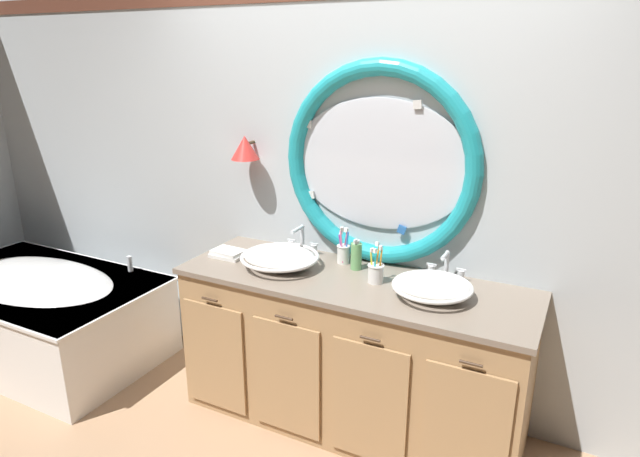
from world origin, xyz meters
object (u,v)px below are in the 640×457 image
at_px(bathtub, 41,309).
at_px(toothbrush_holder_right, 376,272).
at_px(sink_basin_right, 432,287).
at_px(folded_hand_towel, 228,253).
at_px(soap_dispenser, 356,255).
at_px(sink_basin_left, 280,257).
at_px(toothbrush_holder_left, 343,252).

distance_m(bathtub, toothbrush_holder_right, 2.41).
height_order(sink_basin_right, folded_hand_towel, sink_basin_right).
bearing_deg(soap_dispenser, sink_basin_left, -156.87).
height_order(bathtub, folded_hand_towel, folded_hand_towel).
distance_m(bathtub, sink_basin_left, 1.88).
bearing_deg(folded_hand_towel, sink_basin_right, -0.11).
bearing_deg(sink_basin_right, soap_dispenser, 160.70).
bearing_deg(sink_basin_left, toothbrush_holder_right, 4.55).
bearing_deg(toothbrush_holder_right, sink_basin_left, -175.45).
bearing_deg(toothbrush_holder_left, sink_basin_left, -143.21).
relative_size(bathtub, toothbrush_holder_right, 7.57).
bearing_deg(sink_basin_left, folded_hand_towel, 179.62).
height_order(sink_basin_right, toothbrush_holder_right, toothbrush_holder_right).
xyz_separation_m(sink_basin_left, toothbrush_holder_right, (0.55, 0.04, -0.00)).
distance_m(toothbrush_holder_left, soap_dispenser, 0.11).
bearing_deg(soap_dispenser, folded_hand_towel, -167.55).
height_order(toothbrush_holder_left, soap_dispenser, toothbrush_holder_left).
distance_m(sink_basin_left, soap_dispenser, 0.42).
distance_m(sink_basin_right, toothbrush_holder_right, 0.32).
distance_m(soap_dispenser, folded_hand_towel, 0.76).
xyz_separation_m(toothbrush_holder_left, toothbrush_holder_right, (0.26, -0.17, -0.01)).
relative_size(sink_basin_right, toothbrush_holder_left, 1.78).
height_order(bathtub, toothbrush_holder_left, toothbrush_holder_left).
distance_m(toothbrush_holder_left, toothbrush_holder_right, 0.32).
bearing_deg(sink_basin_right, bathtub, -173.98).
height_order(soap_dispenser, folded_hand_towel, soap_dispenser).
height_order(bathtub, soap_dispenser, soap_dispenser).
bearing_deg(toothbrush_holder_right, toothbrush_holder_left, 146.98).
bearing_deg(toothbrush_holder_right, soap_dispenser, 143.21).
distance_m(sink_basin_left, sink_basin_right, 0.87).
bearing_deg(bathtub, soap_dispenser, 11.66).
relative_size(bathtub, soap_dispenser, 9.18).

